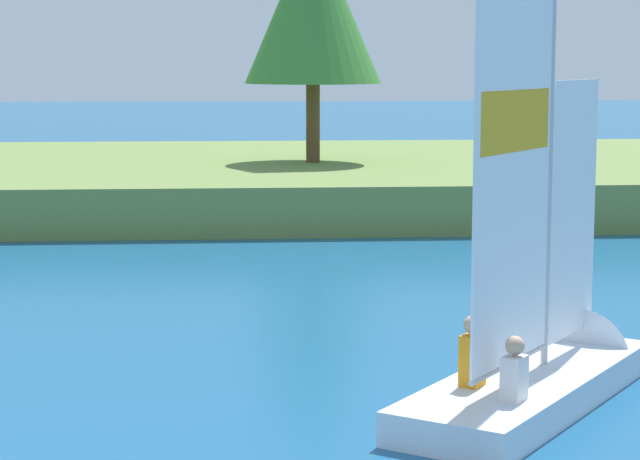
% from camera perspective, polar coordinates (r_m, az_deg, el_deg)
% --- Properties ---
extents(shore_bank, '(80.00, 14.76, 1.09)m').
position_cam_1_polar(shore_bank, '(33.42, -5.13, 2.32)').
color(shore_bank, olive).
rests_on(shore_bank, ground).
extents(shoreline_tree_centre, '(3.53, 3.53, 6.17)m').
position_cam_1_polar(shoreline_tree_centre, '(32.25, -0.33, 10.40)').
color(shoreline_tree_centre, brown).
rests_on(shoreline_tree_centre, shore_bank).
extents(sailboat, '(3.99, 4.78, 6.75)m').
position_cam_1_polar(sailboat, '(14.61, 10.79, -5.21)').
color(sailboat, silver).
rests_on(sailboat, ground).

